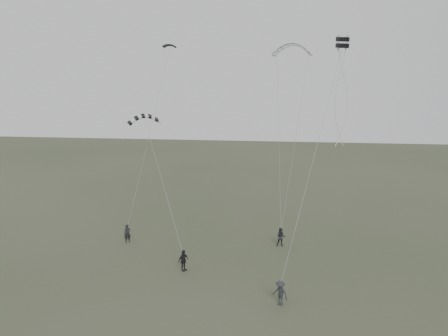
# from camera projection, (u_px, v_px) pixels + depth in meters

# --- Properties ---
(ground) EXTENTS (140.00, 140.00, 0.00)m
(ground) POSITION_uv_depth(u_px,v_px,m) (207.00, 275.00, 32.58)
(ground) COLOR #37402A
(ground) RESTS_ON ground
(flyer_left) EXTENTS (0.71, 0.63, 1.63)m
(flyer_left) POSITION_uv_depth(u_px,v_px,m) (127.00, 233.00, 38.89)
(flyer_left) COLOR black
(flyer_left) RESTS_ON ground
(flyer_right) EXTENTS (0.84, 0.68, 1.64)m
(flyer_right) POSITION_uv_depth(u_px,v_px,m) (281.00, 237.00, 37.97)
(flyer_right) COLOR #27282C
(flyer_right) RESTS_ON ground
(flyer_center) EXTENTS (0.89, 1.02, 1.65)m
(flyer_center) POSITION_uv_depth(u_px,v_px,m) (183.00, 260.00, 33.14)
(flyer_center) COLOR black
(flyer_center) RESTS_ON ground
(flyer_far) EXTENTS (1.25, 1.12, 1.67)m
(flyer_far) POSITION_uv_depth(u_px,v_px,m) (280.00, 293.00, 28.12)
(flyer_far) COLOR #29292E
(flyer_far) RESTS_ON ground
(kite_dark_small) EXTENTS (1.38, 1.18, 0.57)m
(kite_dark_small) POSITION_uv_depth(u_px,v_px,m) (170.00, 45.00, 41.40)
(kite_dark_small) COLOR black
(kite_dark_small) RESTS_ON flyer_left
(kite_pale_large) EXTENTS (3.87, 1.75, 1.66)m
(kite_pale_large) POSITION_uv_depth(u_px,v_px,m) (293.00, 45.00, 40.34)
(kite_pale_large) COLOR #A4A6A9
(kite_pale_large) RESTS_ON flyer_right
(kite_striped) EXTENTS (2.89, 2.02, 1.25)m
(kite_striped) POSITION_uv_depth(u_px,v_px,m) (145.00, 116.00, 36.06)
(kite_striped) COLOR black
(kite_striped) RESTS_ON flyer_center
(kite_box) EXTENTS (0.93, 0.98, 0.82)m
(kite_box) POSITION_uv_depth(u_px,v_px,m) (342.00, 42.00, 31.13)
(kite_box) COLOR black
(kite_box) RESTS_ON flyer_far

